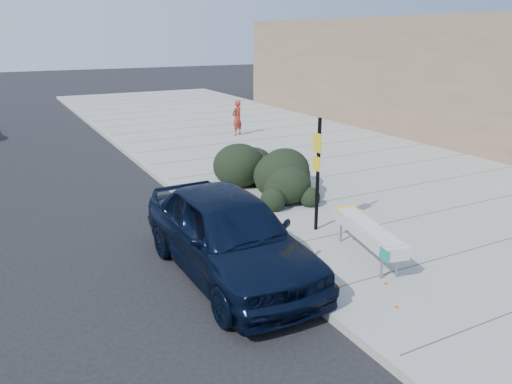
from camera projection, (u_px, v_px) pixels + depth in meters
ground at (257, 259)px, 10.33m from camera, size 120.00×120.00×0.00m
sidewalk_near at (332, 168)px, 17.03m from camera, size 11.20×50.00×0.15m
curb_near at (176, 191)px, 14.51m from camera, size 0.22×50.00×0.17m
bench at (368, 232)px, 9.87m from camera, size 0.99×2.37×0.70m
bike_rack at (277, 172)px, 14.20m from camera, size 0.19×0.58×0.87m
sign_post at (317, 168)px, 11.03m from camera, size 0.09×0.30×2.58m
hedge at (271, 166)px, 14.23m from camera, size 2.12×3.81×1.38m
sedan_navy at (229, 234)px, 9.43m from camera, size 2.06×4.97×1.68m
pedestrian at (237, 118)px, 21.87m from camera, size 0.66×0.57×1.53m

